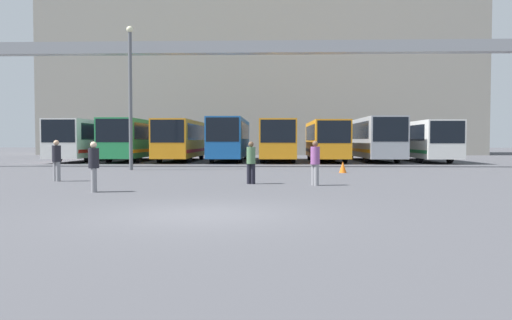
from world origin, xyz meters
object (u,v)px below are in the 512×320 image
at_px(bus_slot_4, 277,138).
at_px(pedestrian_mid_left, 94,165).
at_px(bus_slot_1, 135,138).
at_px(traffic_cone, 343,167).
at_px(bus_slot_6, 372,137).
at_px(pedestrian_near_center, 57,159).
at_px(pedestrian_mid_right, 251,161).
at_px(bus_slot_0, 89,138).
at_px(bus_slot_5, 326,139).
at_px(bus_slot_2, 182,138).
at_px(lamp_post, 130,92).
at_px(bus_slot_3, 230,137).
at_px(bus_slot_7, 421,139).
at_px(pedestrian_near_left, 315,162).

relative_size(bus_slot_4, pedestrian_mid_left, 6.49).
xyz_separation_m(bus_slot_1, traffic_cone, (14.30, -14.04, -1.54)).
bearing_deg(traffic_cone, bus_slot_6, 73.55).
bearing_deg(pedestrian_near_center, bus_slot_4, -91.48).
bearing_deg(pedestrian_mid_right, bus_slot_0, 135.53).
bearing_deg(bus_slot_5, bus_slot_0, 178.29).
relative_size(bus_slot_6, traffic_cone, 21.88).
xyz_separation_m(bus_slot_2, bus_slot_6, (14.88, 0.76, 0.09)).
distance_m(bus_slot_6, pedestrian_mid_left, 27.59).
distance_m(pedestrian_mid_left, lamp_post, 12.26).
distance_m(bus_slot_3, bus_slot_5, 7.53).
xyz_separation_m(bus_slot_0, traffic_cone, (18.02, -14.02, -1.52)).
bearing_deg(bus_slot_7, pedestrian_near_left, -115.18).
xyz_separation_m(bus_slot_3, bus_slot_5, (7.44, -1.12, -0.12)).
relative_size(bus_slot_5, pedestrian_near_center, 6.25).
height_order(bus_slot_5, bus_slot_6, bus_slot_6).
bearing_deg(bus_slot_3, bus_slot_2, -168.09).
bearing_deg(bus_slot_1, bus_slot_4, -2.77).
height_order(bus_slot_6, pedestrian_mid_right, bus_slot_6).
height_order(bus_slot_0, bus_slot_6, bus_slot_6).
relative_size(bus_slot_6, lamp_post, 1.59).
bearing_deg(pedestrian_mid_left, lamp_post, 172.22).
bearing_deg(traffic_cone, bus_slot_2, 127.49).
bearing_deg(bus_slot_5, bus_slot_6, 16.43).
distance_m(bus_slot_6, pedestrian_near_left, 22.49).
bearing_deg(bus_slot_0, bus_slot_5, -1.71).
height_order(pedestrian_near_center, pedestrian_mid_right, pedestrian_near_center).
distance_m(bus_slot_0, pedestrian_near_center, 20.49).
relative_size(bus_slot_1, bus_slot_7, 0.97).
xyz_separation_m(pedestrian_mid_left, lamp_post, (-2.16, 11.57, 3.41)).
height_order(bus_slot_0, bus_slot_1, bus_slot_1).
height_order(bus_slot_2, pedestrian_near_center, bus_slot_2).
bearing_deg(bus_slot_3, pedestrian_mid_right, -83.02).
height_order(bus_slot_7, pedestrian_near_center, bus_slot_7).
bearing_deg(lamp_post, bus_slot_2, 86.94).
height_order(bus_slot_3, bus_slot_5, bus_slot_3).
distance_m(pedestrian_mid_left, traffic_cone, 13.18).
xyz_separation_m(bus_slot_3, pedestrian_near_center, (-5.13, -20.13, -1.01)).
bearing_deg(pedestrian_near_left, pedestrian_near_center, 47.21).
distance_m(bus_slot_1, lamp_post, 12.65).
xyz_separation_m(bus_slot_5, traffic_cone, (-0.58, -13.46, -1.47)).
relative_size(bus_slot_4, bus_slot_7, 0.88).
relative_size(bus_slot_2, pedestrian_near_left, 6.78).
height_order(bus_slot_2, bus_slot_3, bus_slot_3).
distance_m(bus_slot_1, bus_slot_3, 7.46).
xyz_separation_m(bus_slot_0, bus_slot_5, (18.60, -0.56, -0.05)).
relative_size(bus_slot_1, traffic_cone, 20.04).
relative_size(bus_slot_3, bus_slot_4, 1.21).
bearing_deg(bus_slot_3, bus_slot_5, -8.57).
bearing_deg(pedestrian_mid_left, bus_slot_0, -177.51).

